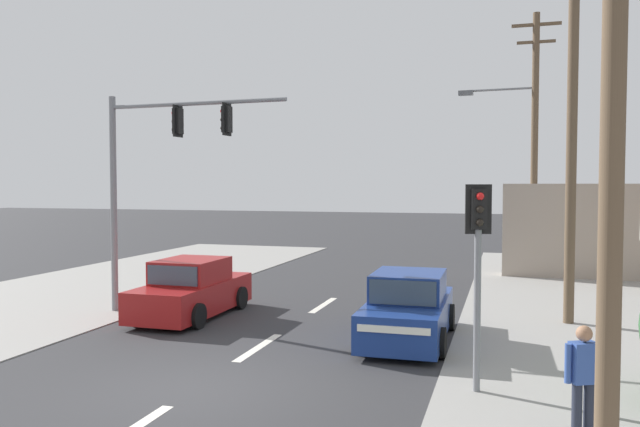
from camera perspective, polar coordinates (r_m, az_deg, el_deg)
name	(u,v)px	position (r m, az deg, el deg)	size (l,w,h in m)	color
ground_plane	(192,391)	(11.39, -11.59, -15.58)	(140.00, 140.00, 0.00)	#303033
lane_dash_mid	(259,347)	(13.99, -5.62, -12.06)	(0.20, 2.40, 0.01)	silver
lane_dash_far	(323,305)	(18.60, 0.31, -8.37)	(0.20, 2.40, 0.01)	silver
utility_pole_foreground_right	(602,19)	(7.73, 24.36, 15.93)	(3.77, 0.67, 9.98)	brown
utility_pole_midground_right	(572,98)	(17.16, 22.08, 9.79)	(1.80, 0.26, 11.00)	brown
utility_pole_background_right	(531,137)	(25.33, 18.73, 6.68)	(3.78, 0.45, 10.07)	brown
traffic_signal_mast	(153,163)	(17.58, -15.01, 4.48)	(5.29, 0.49, 6.00)	slate
pedestal_signal_right_kerb	(478,252)	(10.89, 14.25, -3.42)	(0.43, 0.31, 3.56)	slate
sedan_crossing_left	(408,310)	(14.52, 8.07, -8.71)	(1.94, 4.26, 1.56)	navy
sedan_oncoming_mid	(192,290)	(17.28, -11.65, -6.91)	(1.90, 4.25, 1.56)	maroon
pedestrian_at_kerb	(583,376)	(9.53, 22.94, -13.56)	(0.51, 0.36, 1.63)	#232838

